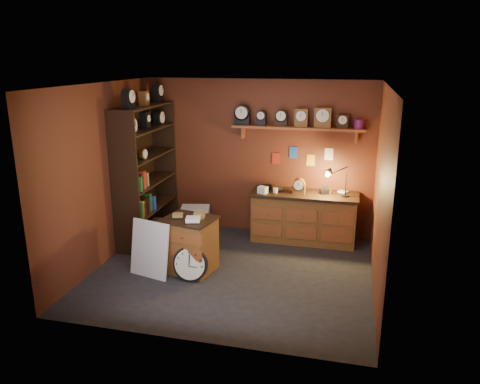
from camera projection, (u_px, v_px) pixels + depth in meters
name	position (u px, v px, depth m)	size (l,w,h in m)	color
floor	(233.00, 272.00, 6.91)	(4.00, 4.00, 0.00)	black
room_shell	(237.00, 156.00, 6.52)	(4.02, 3.62, 2.71)	#5C2916
shelving_unit	(144.00, 168.00, 7.88)	(0.47, 1.60, 2.58)	black
workbench	(304.00, 214.00, 7.95)	(1.79, 0.66, 1.36)	brown
low_cabinet	(190.00, 242.00, 6.84)	(0.82, 0.73, 0.90)	brown
big_round_clock	(190.00, 264.00, 6.58)	(0.50, 0.17, 0.51)	black
white_panel	(151.00, 275.00, 6.80)	(0.63, 0.03, 0.84)	silver
mini_fridge	(195.00, 222.00, 8.21)	(0.60, 0.61, 0.51)	silver
floor_box_a	(193.00, 257.00, 7.18)	(0.29, 0.25, 0.18)	olive
floor_box_b	(180.00, 260.00, 7.16)	(0.19, 0.22, 0.11)	white
floor_box_c	(146.00, 252.00, 7.38)	(0.23, 0.19, 0.17)	olive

